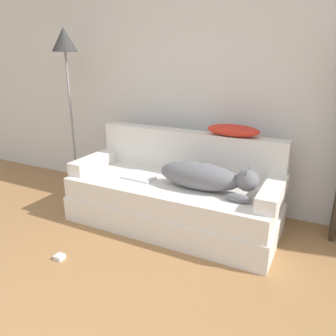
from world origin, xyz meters
The scene contains 10 objects.
wall_back centered at (0.00, 2.58, 1.35)m, with size 7.33×0.06×2.70m.
couch centered at (-0.23, 1.95, 0.20)m, with size 1.85×0.81×0.41m.
couch_backrest centered at (-0.23, 2.28, 0.61)m, with size 1.81×0.15×0.38m.
couch_arm_left centered at (-1.08, 1.94, 0.47)m, with size 0.15×0.62×0.12m.
couch_arm_right centered at (0.62, 1.94, 0.47)m, with size 0.15×0.62×0.12m.
dog centered at (0.09, 1.89, 0.53)m, with size 0.83×0.28×0.24m.
laptop centered at (-0.53, 1.91, 0.42)m, with size 0.30×0.25×0.02m.
throw_pillow centered at (0.18, 2.29, 0.84)m, with size 0.46×0.21×0.10m.
floor_lamp centered at (-1.57, 2.18, 1.41)m, with size 0.27×0.27×1.73m.
power_adapter centered at (-0.75, 1.06, 0.02)m, with size 0.07×0.07×0.03m.
Camera 1 is at (0.95, -0.46, 1.45)m, focal length 35.00 mm.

